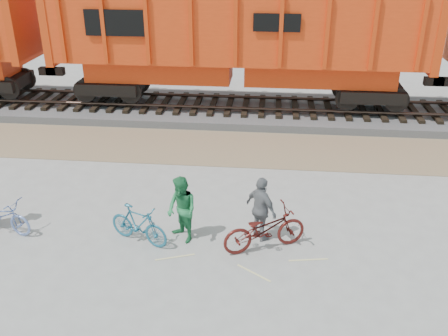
{
  "coord_description": "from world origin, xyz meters",
  "views": [
    {
      "loc": [
        1.03,
        -9.92,
        6.71
      ],
      "look_at": [
        -0.12,
        1.5,
        1.18
      ],
      "focal_mm": 40.0,
      "sensor_mm": 36.0,
      "label": 1
    }
  ],
  "objects": [
    {
      "name": "person_woman",
      "position": [
        0.89,
        0.15,
        0.81
      ],
      "size": [
        0.95,
        0.95,
        1.62
      ],
      "primitive_type": "imported",
      "rotation": [
        0.0,
        0.0,
        2.35
      ],
      "color": "slate",
      "rests_on": "ground"
    },
    {
      "name": "gravel_strip",
      "position": [
        0.0,
        5.5,
        0.01
      ],
      "size": [
        120.0,
        3.0,
        0.02
      ],
      "primitive_type": "cube",
      "color": "#8A7455",
      "rests_on": "ground"
    },
    {
      "name": "hopper_car_center",
      "position": [
        -0.32,
        9.0,
        3.01
      ],
      "size": [
        14.0,
        3.13,
        4.65
      ],
      "color": "black",
      "rests_on": "track"
    },
    {
      "name": "ground",
      "position": [
        0.0,
        0.0,
        0.0
      ],
      "size": [
        120.0,
        120.0,
        0.0
      ],
      "primitive_type": "plane",
      "color": "#9E9E99",
      "rests_on": "ground"
    },
    {
      "name": "person_man",
      "position": [
        -0.95,
        -0.06,
        0.81
      ],
      "size": [
        0.99,
        1.0,
        1.63
      ],
      "primitive_type": "imported",
      "rotation": [
        0.0,
        0.0,
        -0.81
      ],
      "color": "#267C46",
      "rests_on": "ground"
    },
    {
      "name": "bicycle_maroon",
      "position": [
        0.99,
        -0.25,
        0.52
      ],
      "size": [
        2.09,
        1.44,
        1.04
      ],
      "primitive_type": "imported",
      "rotation": [
        0.0,
        0.0,
        1.99
      ],
      "color": "#4F1512",
      "rests_on": "ground"
    },
    {
      "name": "bicycle_teal",
      "position": [
        -1.95,
        -0.26,
        0.48
      ],
      "size": [
        1.63,
        1.02,
        0.95
      ],
      "primitive_type": "imported",
      "rotation": [
        0.0,
        0.0,
        1.18
      ],
      "color": "#1D607A",
      "rests_on": "ground"
    },
    {
      "name": "bicycle_blue",
      "position": [
        -5.38,
        -0.12,
        0.45
      ],
      "size": [
        1.79,
        1.02,
        0.89
      ],
      "primitive_type": "imported",
      "rotation": [
        0.0,
        0.0,
        1.3
      ],
      "color": "#6A83C3",
      "rests_on": "ground"
    },
    {
      "name": "ballast_bed",
      "position": [
        0.0,
        9.0,
        0.15
      ],
      "size": [
        120.0,
        4.0,
        0.3
      ],
      "primitive_type": "cube",
      "color": "slate",
      "rests_on": "ground"
    },
    {
      "name": "track",
      "position": [
        0.0,
        9.0,
        0.47
      ],
      "size": [
        120.0,
        2.6,
        0.24
      ],
      "color": "black",
      "rests_on": "ballast_bed"
    }
  ]
}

